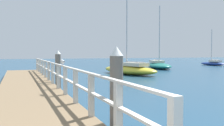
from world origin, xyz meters
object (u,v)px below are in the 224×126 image
object	(u,v)px
seagull_foreground	(63,62)
boat_5	(158,65)
dock_piling_near	(116,94)
boat_1	(213,63)
dock_piling_far	(58,70)
boat_0	(129,69)

from	to	relation	value
seagull_foreground	boat_5	world-z (taller)	boat_5
dock_piling_near	boat_1	distance (m)	35.47
dock_piling_far	boat_0	distance (m)	10.23
dock_piling_far	boat_5	xyz separation A→B (m)	(14.17, 13.30, -0.62)
dock_piling_near	seagull_foreground	xyz separation A→B (m)	(-0.38, 4.25, 0.55)
seagull_foreground	boat_5	distance (m)	22.28
seagull_foreground	boat_0	distance (m)	13.18
seagull_foreground	dock_piling_near	bearing A→B (deg)	-86.20
boat_1	dock_piling_far	bearing A→B (deg)	-145.79
boat_1	boat_5	xyz separation A→B (m)	(-11.60, -3.27, 0.07)
dock_piling_near	seagull_foreground	distance (m)	4.30
seagull_foreground	boat_0	bearing A→B (deg)	52.63
dock_piling_near	boat_5	xyz separation A→B (m)	(14.17, 21.09, -0.62)
dock_piling_far	boat_5	distance (m)	19.45
dock_piling_near	seagull_foreground	size ratio (longest dim) A/B	4.28
dock_piling_near	boat_1	bearing A→B (deg)	43.38
seagull_foreground	boat_1	xyz separation A→B (m)	(26.15, 20.11, -1.24)
dock_piling_near	boat_1	world-z (taller)	boat_1
dock_piling_near	dock_piling_far	bearing A→B (deg)	90.00
dock_piling_far	seagull_foreground	size ratio (longest dim) A/B	4.28
boat_0	boat_1	distance (m)	20.72
dock_piling_far	boat_1	xyz separation A→B (m)	(25.77, 16.58, -0.69)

